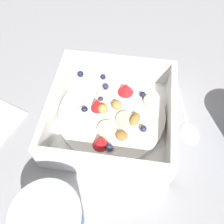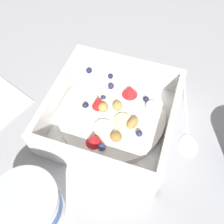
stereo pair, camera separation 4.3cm
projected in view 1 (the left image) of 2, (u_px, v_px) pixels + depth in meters
name	position (u px, v px, depth m)	size (l,w,h in m)	color
ground_plane	(115.00, 128.00, 0.45)	(2.40, 2.40, 0.00)	#9E9EA3
fruit_bowl	(112.00, 115.00, 0.44)	(0.21, 0.21, 0.07)	white
spoon	(187.00, 119.00, 0.45)	(0.06, 0.17, 0.01)	silver
yogurt_cup	(51.00, 220.00, 0.32)	(0.09, 0.09, 0.08)	white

